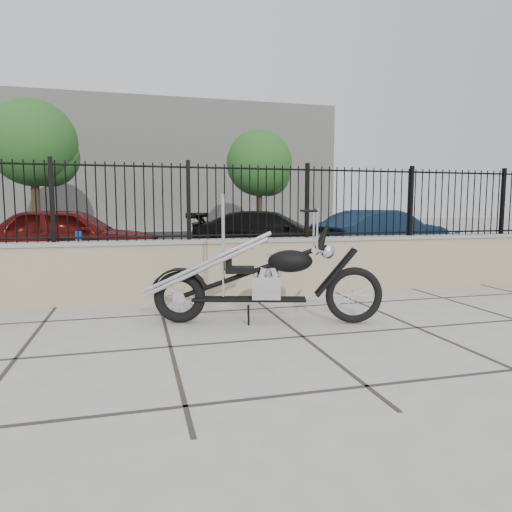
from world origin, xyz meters
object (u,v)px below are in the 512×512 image
at_px(chopper_motorcycle, 262,259).
at_px(car_blue, 382,234).
at_px(car_black, 270,234).
at_px(car_red, 71,237).

xyz_separation_m(chopper_motorcycle, car_blue, (5.46, 6.44, -0.14)).
distance_m(chopper_motorcycle, car_black, 7.57).
distance_m(car_black, car_blue, 3.29).
distance_m(car_red, car_black, 5.41).
bearing_deg(car_red, car_black, -73.17).
relative_size(chopper_motorcycle, car_red, 0.63).
bearing_deg(car_red, chopper_motorcycle, -145.64).
bearing_deg(car_blue, car_black, 62.73).
xyz_separation_m(car_red, car_black, (5.35, 0.75, -0.07)).
relative_size(chopper_motorcycle, car_blue, 0.66).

